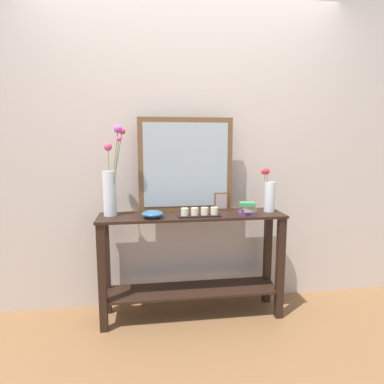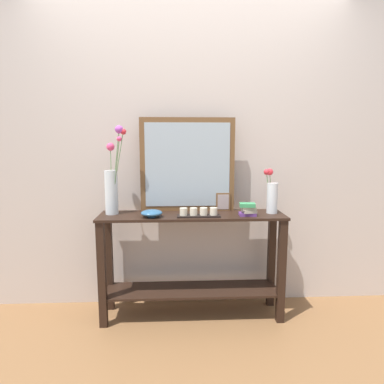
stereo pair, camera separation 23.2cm
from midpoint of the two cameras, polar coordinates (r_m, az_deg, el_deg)
ground_plane at (r=2.83m, az=2.51°, el=-20.54°), size 7.00×6.00×0.02m
wall_back at (r=2.76m, az=2.13°, el=8.24°), size 6.40×0.08×2.70m
console_table at (r=2.62m, az=2.59°, el=-10.84°), size 1.41×0.34×0.82m
mirror_leaning at (r=2.62m, az=1.77°, el=4.68°), size 0.74×0.03×0.74m
tall_vase_left at (r=2.55m, az=-11.06°, el=1.33°), size 0.18×0.21×0.67m
vase_right at (r=2.65m, az=16.02°, el=-0.48°), size 0.11×0.13×0.34m
candle_tray at (r=2.44m, az=3.87°, el=-3.65°), size 0.32×0.09×0.07m
picture_frame_small at (r=2.67m, az=7.86°, el=-1.70°), size 0.11×0.01×0.14m
decorative_bowl at (r=2.43m, az=-4.27°, el=-3.65°), size 0.16×0.16×0.05m
book_stack at (r=2.52m, az=12.24°, el=-3.00°), size 0.13×0.11×0.10m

